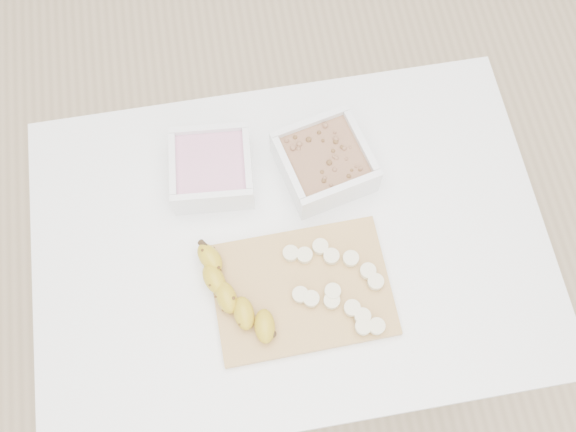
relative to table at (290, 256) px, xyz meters
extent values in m
plane|color=#C6AD89|center=(0.00, 0.00, -0.65)|extent=(3.50, 3.50, 0.00)
cube|color=white|center=(0.00, 0.00, 0.08)|extent=(1.00, 0.70, 0.04)
cylinder|color=white|center=(0.44, -0.29, -0.30)|extent=(0.05, 0.05, 0.71)
cylinder|color=white|center=(-0.44, 0.29, -0.30)|extent=(0.05, 0.05, 0.71)
cylinder|color=white|center=(0.44, 0.29, -0.30)|extent=(0.05, 0.05, 0.71)
cube|color=white|center=(-0.13, 0.16, 0.13)|extent=(0.17, 0.17, 0.07)
cube|color=pink|center=(-0.13, 0.16, 0.14)|extent=(0.14, 0.14, 0.04)
cube|color=white|center=(0.09, 0.14, 0.13)|extent=(0.20, 0.20, 0.08)
cube|color=#865E43|center=(0.09, 0.14, 0.14)|extent=(0.17, 0.17, 0.04)
cube|color=#BE884A|center=(0.00, -0.10, 0.10)|extent=(0.33, 0.24, 0.01)
cylinder|color=beige|center=(-0.01, -0.03, 0.12)|extent=(0.03, 0.03, 0.01)
cylinder|color=beige|center=(0.02, -0.04, 0.12)|extent=(0.03, 0.03, 0.01)
cylinder|color=beige|center=(0.05, -0.03, 0.12)|extent=(0.03, 0.03, 0.01)
cylinder|color=beige|center=(0.07, -0.05, 0.12)|extent=(0.03, 0.03, 0.01)
cylinder|color=beige|center=(0.10, -0.06, 0.12)|extent=(0.03, 0.03, 0.01)
cylinder|color=beige|center=(0.13, -0.09, 0.12)|extent=(0.03, 0.03, 0.01)
cylinder|color=beige|center=(0.14, -0.11, 0.12)|extent=(0.03, 0.03, 0.01)
cylinder|color=beige|center=(0.00, -0.11, 0.12)|extent=(0.03, 0.03, 0.01)
cylinder|color=beige|center=(0.02, -0.13, 0.12)|extent=(0.03, 0.03, 0.01)
cylinder|color=beige|center=(0.05, -0.14, 0.12)|extent=(0.03, 0.03, 0.01)
cylinder|color=beige|center=(0.09, -0.16, 0.12)|extent=(0.03, 0.03, 0.01)
cylinder|color=beige|center=(0.10, -0.17, 0.12)|extent=(0.03, 0.03, 0.01)
cylinder|color=beige|center=(0.12, -0.20, 0.12)|extent=(0.03, 0.03, 0.01)
cylinder|color=beige|center=(0.10, -0.19, 0.12)|extent=(0.03, 0.03, 0.01)
cylinder|color=beige|center=(0.06, -0.12, 0.12)|extent=(0.03, 0.03, 0.01)
camera|label=1|loc=(-0.07, -0.40, 1.28)|focal=40.00mm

